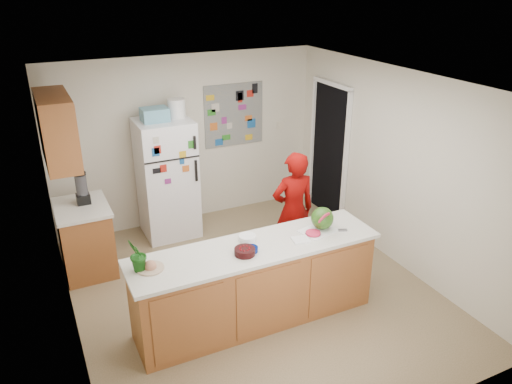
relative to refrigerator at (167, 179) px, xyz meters
name	(u,v)px	position (x,y,z in m)	size (l,w,h in m)	color
floor	(253,291)	(0.45, -1.88, -0.86)	(4.00, 4.50, 0.02)	brown
wall_back	(187,140)	(0.45, 0.38, 0.40)	(4.00, 0.02, 2.50)	beige
wall_left	(61,234)	(-1.56, -1.88, 0.40)	(0.02, 4.50, 2.50)	beige
wall_right	(396,168)	(2.46, -1.88, 0.40)	(0.02, 4.50, 2.50)	beige
ceiling	(252,82)	(0.45, -1.88, 1.66)	(4.00, 4.50, 0.02)	white
doorway	(329,152)	(2.44, -0.43, 0.17)	(0.03, 0.85, 2.04)	black
peninsula_base	(256,285)	(0.25, -2.38, -0.41)	(2.60, 0.62, 0.88)	brown
peninsula_top	(256,248)	(0.25, -2.38, 0.05)	(2.68, 0.70, 0.04)	silver
side_counter_base	(86,240)	(-1.24, -0.53, -0.42)	(0.60, 0.80, 0.86)	brown
side_counter_top	(81,208)	(-1.24, -0.53, 0.03)	(0.64, 0.84, 0.04)	silver
upper_cabinets	(57,130)	(-1.37, -0.58, 1.05)	(0.35, 1.00, 0.80)	brown
refrigerator	(167,179)	(0.00, 0.00, 0.00)	(0.75, 0.70, 1.70)	silver
fridge_top_bin	(155,115)	(-0.10, 0.00, 0.94)	(0.35, 0.28, 0.18)	#5999B2
photo_collage	(234,115)	(1.20, 0.36, 0.70)	(0.95, 0.01, 0.95)	slate
person	(293,211)	(1.17, -1.56, -0.07)	(0.57, 0.37, 1.56)	#6E0503
blender_appliance	(82,189)	(-1.19, -0.46, 0.24)	(0.14, 0.14, 0.38)	black
cutting_board	(318,231)	(1.01, -2.37, 0.08)	(0.38, 0.29, 0.01)	white
watermelon	(322,218)	(1.07, -2.35, 0.21)	(0.25, 0.25, 0.25)	#2F5B10
watermelon_slice	(313,233)	(0.92, -2.42, 0.09)	(0.16, 0.16, 0.02)	#D92046
cherry_bowl	(245,251)	(0.08, -2.48, 0.11)	(0.21, 0.21, 0.07)	black
white_bowl	(247,238)	(0.23, -2.23, 0.10)	(0.19, 0.19, 0.06)	silver
cobalt_bowl	(251,249)	(0.17, -2.45, 0.10)	(0.15, 0.15, 0.05)	#011256
plate	(150,268)	(-0.84, -2.33, 0.08)	(0.27, 0.27, 0.02)	#BFAC96
paper_towel	(301,240)	(0.73, -2.47, 0.08)	(0.18, 0.16, 0.02)	white
keys	(343,230)	(1.26, -2.48, 0.08)	(0.10, 0.04, 0.01)	gray
potted_plant	(137,255)	(-0.95, -2.33, 0.25)	(0.20, 0.16, 0.35)	#0C470C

